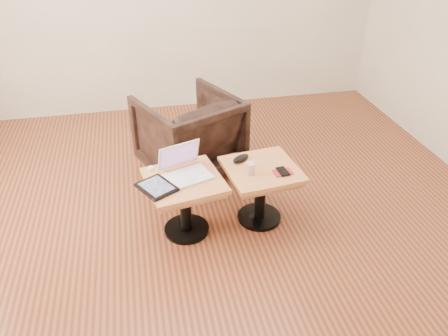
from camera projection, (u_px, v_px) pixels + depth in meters
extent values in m
cube|color=#5E2216|center=(213.00, 228.00, 3.21)|extent=(4.50, 4.50, 0.01)
cylinder|color=black|center=(187.00, 229.00, 3.17)|extent=(0.32, 0.32, 0.03)
cylinder|color=black|center=(185.00, 206.00, 3.06)|extent=(0.08, 0.08, 0.39)
cube|color=#A16C36|center=(184.00, 185.00, 2.97)|extent=(0.53, 0.53, 0.04)
cube|color=#B16933|center=(184.00, 181.00, 2.95)|extent=(0.58, 0.58, 0.03)
cylinder|color=black|center=(259.00, 217.00, 3.29)|extent=(0.32, 0.32, 0.03)
cylinder|color=black|center=(260.00, 194.00, 3.18)|extent=(0.08, 0.08, 0.39)
cube|color=#A16C36|center=(261.00, 174.00, 3.09)|extent=(0.51, 0.51, 0.04)
cube|color=#B16933|center=(262.00, 170.00, 3.07)|extent=(0.55, 0.55, 0.03)
cube|color=white|center=(188.00, 177.00, 2.95)|extent=(0.35, 0.30, 0.02)
cube|color=silver|center=(186.00, 173.00, 2.97)|extent=(0.27, 0.17, 0.00)
cube|color=silver|center=(192.00, 180.00, 2.90)|extent=(0.10, 0.08, 0.00)
cube|color=white|center=(179.00, 155.00, 2.99)|extent=(0.30, 0.15, 0.20)
cube|color=#A42433|center=(179.00, 155.00, 2.99)|extent=(0.27, 0.13, 0.16)
cube|color=black|center=(157.00, 187.00, 2.84)|extent=(0.29, 0.31, 0.02)
cube|color=#191E38|center=(156.00, 186.00, 2.84)|extent=(0.24, 0.26, 0.00)
cube|color=white|center=(151.00, 168.00, 3.03)|extent=(0.05, 0.05, 0.02)
ellipsoid|color=black|center=(241.00, 158.00, 3.12)|extent=(0.16, 0.13, 0.05)
cylinder|color=#C53F74|center=(250.00, 168.00, 2.97)|extent=(0.07, 0.07, 0.08)
sphere|color=white|center=(259.00, 162.00, 3.12)|extent=(0.01, 0.01, 0.01)
sphere|color=white|center=(261.00, 160.00, 3.13)|extent=(0.01, 0.01, 0.01)
sphere|color=white|center=(257.00, 160.00, 3.13)|extent=(0.01, 0.01, 0.01)
cylinder|color=white|center=(259.00, 162.00, 3.12)|extent=(0.07, 0.04, 0.00)
cube|color=maroon|center=(283.00, 172.00, 3.00)|extent=(0.14, 0.10, 0.01)
cube|color=black|center=(283.00, 171.00, 3.00)|extent=(0.07, 0.12, 0.01)
imported|color=black|center=(189.00, 134.00, 3.72)|extent=(0.98, 0.99, 0.69)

